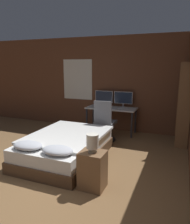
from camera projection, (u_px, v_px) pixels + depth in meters
ground_plane at (37, 201)px, 3.12m from camera, size 20.00×20.00×0.00m
wall_back at (115, 84)px, 6.31m from camera, size 12.00×0.08×2.70m
bed at (65, 147)px, 4.48m from camera, size 1.42×2.08×0.58m
nightstand at (93, 170)px, 3.39m from camera, size 0.39×0.35×0.60m
bedside_lamp at (93, 142)px, 3.29m from camera, size 0.19×0.19×0.28m
desk at (111, 111)px, 6.13m from camera, size 1.39×0.59×0.73m
monitor_left at (104, 97)px, 6.33m from camera, size 0.53×0.16×0.44m
monitor_right at (123, 98)px, 6.12m from camera, size 0.53×0.16×0.44m
keyboard at (109, 109)px, 5.93m from camera, size 0.42×0.13×0.02m
computer_mouse at (120, 109)px, 5.82m from camera, size 0.07×0.05×0.04m
office_chair at (105, 124)px, 5.48m from camera, size 0.52×0.52×1.05m
bookshelf at (184, 102)px, 5.09m from camera, size 0.28×0.72×1.96m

